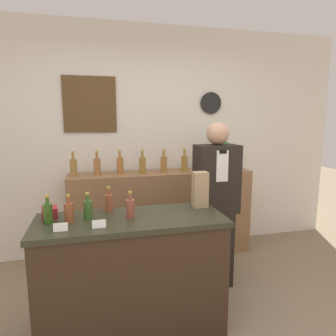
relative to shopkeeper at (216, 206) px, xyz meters
The scene contains 21 objects.
back_wall 1.30m from the shopkeeper, 118.64° to the left, with size 5.20×0.09×2.70m.
back_shelf 0.89m from the shopkeeper, 114.82° to the left, with size 2.12×0.41×1.01m.
display_counter 1.04m from the shopkeeper, 151.48° to the right, with size 1.37×0.55×0.91m.
shopkeeper is the anchor object (origin of this frame).
potted_plant 0.94m from the shopkeeper, 62.92° to the left, with size 0.27×0.27×0.36m.
paper_bag 0.51m from the shopkeeper, 130.46° to the right, with size 0.12×0.10×0.29m.
price_card_left 1.49m from the shopkeeper, 154.81° to the right, with size 0.09×0.02×0.06m.
price_card_right 1.27m from the shopkeeper, 150.17° to the right, with size 0.09×0.02×0.06m.
gift_box 1.49m from the shopkeeper, 167.59° to the right, with size 0.13×0.14×0.08m.
counter_bottle_0 1.52m from the shopkeeper, 162.77° to the right, with size 0.06×0.06×0.20m.
counter_bottle_1 1.39m from the shopkeeper, 160.45° to the right, with size 0.06×0.06×0.20m.
counter_bottle_2 1.26m from the shopkeeper, 159.70° to the right, with size 0.06×0.06×0.20m.
counter_bottle_3 1.07m from the shopkeeper, 164.29° to the right, with size 0.06×0.06×0.20m.
counter_bottle_4 1.01m from the shopkeeper, 151.46° to the right, with size 0.06×0.06×0.20m.
shelf_bottle_0 1.57m from the shopkeeper, 149.87° to the left, with size 0.08×0.08×0.27m.
shelf_bottle_1 1.37m from the shopkeeper, 144.37° to the left, with size 0.08×0.08×0.27m.
shelf_bottle_2 1.18m from the shopkeeper, 137.27° to the left, with size 0.08×0.08×0.27m.
shelf_bottle_3 1.00m from the shopkeeper, 127.93° to the left, with size 0.08×0.08×0.27m.
shelf_bottle_4 0.88m from the shopkeeper, 113.77° to the left, with size 0.08×0.08×0.27m.
shelf_bottle_5 0.82m from the shopkeeper, 96.27° to the left, with size 0.08×0.08×0.27m.
shelf_bottle_6 0.84m from the shopkeeper, 77.68° to the left, with size 0.08×0.08×0.27m.
Camera 1 is at (-0.56, -1.60, 1.63)m, focal length 32.00 mm.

